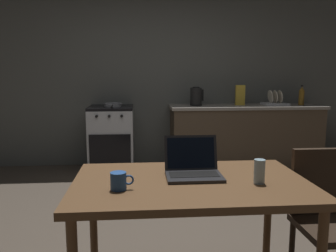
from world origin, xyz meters
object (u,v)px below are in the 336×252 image
(laptop, at_px, (193,168))
(dish_rack, at_px, (275,102))
(electric_kettle, at_px, (196,97))
(coffee_mug, at_px, (119,181))
(dining_table, at_px, (191,193))
(bottle, at_px, (302,96))
(drinking_glass, at_px, (259,171))
(chair, at_px, (328,213))
(cereal_box, at_px, (240,95))
(stove_oven, at_px, (112,138))
(frying_pan, at_px, (113,105))

(laptop, distance_m, dish_rack, 3.28)
(electric_kettle, distance_m, dish_rack, 1.14)
(laptop, height_order, coffee_mug, laptop)
(dining_table, relative_size, bottle, 4.64)
(dining_table, height_order, dish_rack, dish_rack)
(drinking_glass, bearing_deg, bottle, 60.81)
(dish_rack, bearing_deg, laptop, -119.77)
(dining_table, height_order, bottle, bottle)
(laptop, bearing_deg, dish_rack, 73.58)
(chair, relative_size, dish_rack, 2.59)
(cereal_box, bearing_deg, dish_rack, -2.26)
(bottle, height_order, drinking_glass, bottle)
(stove_oven, relative_size, bottle, 3.17)
(electric_kettle, bearing_deg, bottle, -1.90)
(dish_rack, bearing_deg, coffee_mug, -123.83)
(frying_pan, distance_m, coffee_mug, 3.03)
(laptop, height_order, frying_pan, laptop)
(bottle, distance_m, dish_rack, 0.38)
(laptop, xyz_separation_m, cereal_box, (1.12, 2.86, 0.25))
(cereal_box, bearing_deg, drinking_glass, -104.49)
(drinking_glass, bearing_deg, electric_kettle, 87.18)
(chair, distance_m, coffee_mug, 1.29)
(dining_table, xyz_separation_m, dish_rack, (1.65, 2.92, 0.27))
(chair, bearing_deg, coffee_mug, -175.54)
(laptop, bearing_deg, electric_kettle, 93.66)
(electric_kettle, bearing_deg, chair, -83.30)
(dining_table, distance_m, frying_pan, 2.98)
(laptop, distance_m, bottle, 3.44)
(laptop, relative_size, dish_rack, 0.94)
(bottle, height_order, dish_rack, bottle)
(stove_oven, height_order, chair, stove_oven)
(electric_kettle, relative_size, cereal_box, 0.93)
(dining_table, relative_size, electric_kettle, 4.98)
(coffee_mug, height_order, dish_rack, dish_rack)
(laptop, height_order, cereal_box, cereal_box)
(stove_oven, height_order, dish_rack, dish_rack)
(dining_table, xyz_separation_m, electric_kettle, (0.51, 2.92, 0.35))
(dining_table, bearing_deg, electric_kettle, 80.07)
(stove_oven, height_order, bottle, bottle)
(bottle, bearing_deg, laptop, -125.48)
(cereal_box, xyz_separation_m, dish_rack, (0.51, -0.02, -0.09))
(dining_table, bearing_deg, chair, 3.20)
(frying_pan, distance_m, dish_rack, 2.29)
(electric_kettle, distance_m, cereal_box, 0.64)
(frying_pan, distance_m, cereal_box, 1.79)
(stove_oven, distance_m, drinking_glass, 3.20)
(frying_pan, height_order, dish_rack, dish_rack)
(laptop, relative_size, drinking_glass, 2.42)
(electric_kettle, bearing_deg, stove_oven, -179.88)
(drinking_glass, bearing_deg, frying_pan, 108.60)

